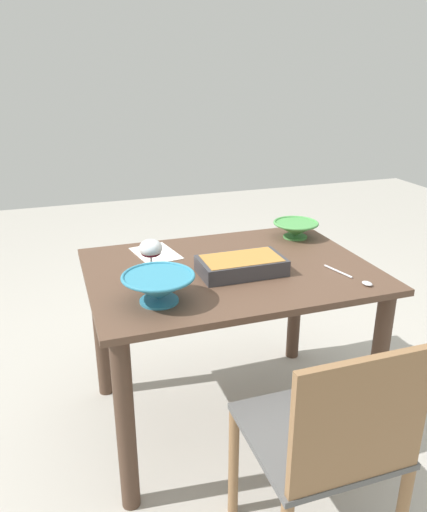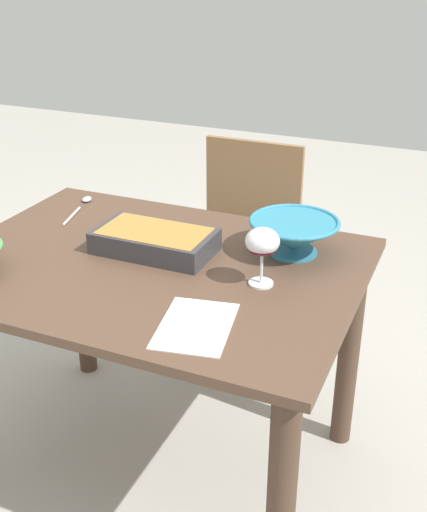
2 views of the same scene
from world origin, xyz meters
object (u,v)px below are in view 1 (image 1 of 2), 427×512
Objects in this scene: casserole_dish at (241,265)px; small_bowl at (159,287)px; serving_spoon at (357,279)px; chair at (330,445)px; mixing_bowl at (296,229)px; wine_glass at (151,250)px; dining_table at (229,298)px; napkin at (156,253)px.

casserole_dish is 1.31× the size of small_bowl.
casserole_dish is 0.45m from serving_spoon.
chair reaches higher than mixing_bowl.
wine_glass is at bearing 158.94° from serving_spoon.
dining_table is 5.35× the size of mixing_bowl.
mixing_bowl is (0.40, 0.32, 0.01)m from casserole_dish.
dining_table is at bearing 145.82° from serving_spoon.
casserole_dish is at bearing 21.67° from small_bowl.
mixing_bowl is 0.91× the size of napkin.
mixing_bowl is (0.40, 1.03, 0.30)m from chair.
small_bowl is at bearing 174.89° from serving_spoon.
mixing_bowl is 0.89× the size of serving_spoon.
wine_glass reaches higher than chair.
casserole_dish reaches higher than serving_spoon.
napkin is (0.07, 0.25, -0.11)m from wine_glass.
small_bowl is at bearing -147.99° from dining_table.
chair is at bearing -65.93° from wine_glass.
mixing_bowl is at bearing 30.55° from dining_table.
chair is 3.51× the size of serving_spoon.
wine_glass is 0.79m from mixing_bowl.
small_bowl reaches higher than serving_spoon.
wine_glass reaches higher than serving_spoon.
small_bowl is (-0.34, -0.21, 0.19)m from dining_table.
napkin is (-0.27, 0.32, -0.03)m from casserole_dish.
small_bowl is at bearing -148.80° from mixing_bowl.
wine_glass is 0.36m from casserole_dish.
dining_table is at bearing 91.87° from chair.
chair is 0.68m from serving_spoon.
chair is 2.51× the size of casserole_dish.
mixing_bowl reaches higher than casserole_dish.
chair is (0.03, -0.77, -0.12)m from dining_table.
mixing_bowl reaches higher than dining_table.
casserole_dish is 1.40× the size of serving_spoon.
wine_glass is at bearing -161.52° from mixing_bowl.
serving_spoon reaches higher than napkin.
dining_table is at bearing 32.01° from small_bowl.
serving_spoon is (0.74, -0.28, -0.11)m from wine_glass.
small_bowl is (-0.37, 0.56, 0.32)m from chair.
mixing_bowl is 0.84× the size of small_bowl.
serving_spoon is (-0.01, -0.53, -0.04)m from mixing_bowl.
wine_glass is at bearing -105.67° from napkin.
chair is 5.36× the size of wine_glass.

